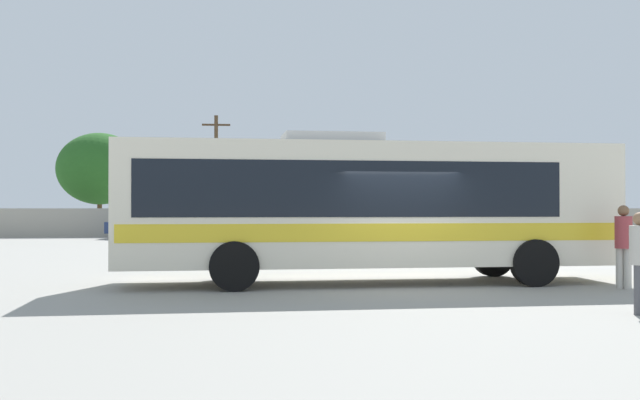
{
  "coord_description": "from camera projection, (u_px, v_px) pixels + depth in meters",
  "views": [
    {
      "loc": [
        -3.85,
        -15.74,
        1.73
      ],
      "look_at": [
        -1.44,
        2.43,
        1.92
      ],
      "focal_mm": 42.12,
      "sensor_mm": 36.0,
      "label": 1
    }
  ],
  "objects": [
    {
      "name": "roadside_tree_left",
      "position": [
        100.0,
        169.0,
        51.02
      ],
      "size": [
        5.74,
        5.74,
        6.83
      ],
      "color": "brown",
      "rests_on": "ground_plane"
    },
    {
      "name": "parked_car_second_grey",
      "position": [
        248.0,
        224.0,
        42.8
      ],
      "size": [
        4.5,
        2.11,
        1.53
      ],
      "color": "slate",
      "rests_on": "ground_plane"
    },
    {
      "name": "attendant_by_bus_door",
      "position": [
        624.0,
        242.0,
        15.95
      ],
      "size": [
        0.51,
        0.51,
        1.78
      ],
      "color": "#B7B2A8",
      "rests_on": "ground_plane"
    },
    {
      "name": "utility_pole_near",
      "position": [
        216.0,
        172.0,
        48.03
      ],
      "size": [
        1.8,
        0.24,
        7.66
      ],
      "color": "#4C3823",
      "rests_on": "ground_plane"
    },
    {
      "name": "coach_bus_cream_yellow",
      "position": [
        362.0,
        204.0,
        17.15
      ],
      "size": [
        11.29,
        2.86,
        3.4
      ],
      "color": "silver",
      "rests_on": "ground_plane"
    },
    {
      "name": "roadside_tree_midleft",
      "position": [
        284.0,
        176.0,
        52.28
      ],
      "size": [
        3.48,
        3.48,
        5.42
      ],
      "color": "brown",
      "rests_on": "ground_plane"
    },
    {
      "name": "perimeter_wall",
      "position": [
        284.0,
        222.0,
        45.75
      ],
      "size": [
        80.0,
        0.3,
        1.7
      ],
      "primitive_type": "cube",
      "color": "#9E998C",
      "rests_on": "ground_plane"
    },
    {
      "name": "passenger_waiting_on_apron",
      "position": [
        640.0,
        257.0,
        12.13
      ],
      "size": [
        0.47,
        0.47,
        1.66
      ],
      "color": "#4C4C51",
      "rests_on": "ground_plane"
    },
    {
      "name": "ground_plane",
      "position": [
        332.0,
        258.0,
        26.01
      ],
      "size": [
        300.0,
        300.0,
        0.0
      ],
      "primitive_type": "plane",
      "color": "gray"
    },
    {
      "name": "parked_car_leftmost_dark_blue",
      "position": [
        146.0,
        225.0,
        42.01
      ],
      "size": [
        4.48,
        2.03,
        1.46
      ],
      "color": "navy",
      "rests_on": "ground_plane"
    },
    {
      "name": "roadside_tree_midright",
      "position": [
        370.0,
        177.0,
        49.2
      ],
      "size": [
        3.98,
        3.98,
        5.45
      ],
      "color": "brown",
      "rests_on": "ground_plane"
    }
  ]
}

